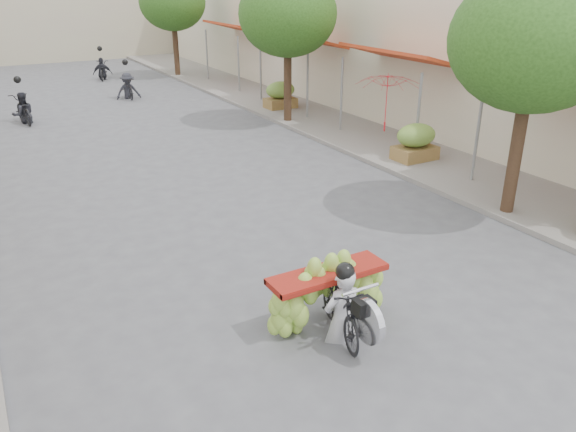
{
  "coord_description": "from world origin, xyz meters",
  "views": [
    {
      "loc": [
        -4.66,
        -3.72,
        4.97
      ],
      "look_at": [
        -0.18,
        4.16,
        1.1
      ],
      "focal_mm": 35.0,
      "sensor_mm": 36.0,
      "label": 1
    }
  ],
  "objects": [
    {
      "name": "sidewalk_right",
      "position": [
        7.0,
        15.0,
        0.06
      ],
      "size": [
        4.0,
        60.0,
        0.12
      ],
      "primitive_type": "cube",
      "color": "gray",
      "rests_on": "ground"
    },
    {
      "name": "bg_motorbike_a",
      "position": [
        -3.02,
        18.83,
        0.73
      ],
      "size": [
        0.85,
        1.81,
        1.95
      ],
      "color": "black",
      "rests_on": "ground"
    },
    {
      "name": "bg_motorbike_b",
      "position": [
        1.51,
        21.41,
        0.86
      ],
      "size": [
        1.07,
        1.64,
        1.95
      ],
      "color": "black",
      "rests_on": "ground"
    },
    {
      "name": "produce_crate_far",
      "position": [
        6.2,
        16.0,
        0.71
      ],
      "size": [
        1.2,
        0.88,
        1.16
      ],
      "color": "olive",
      "rests_on": "ground"
    },
    {
      "name": "shophouse_row_right",
      "position": [
        11.99,
        14.0,
        3.0
      ],
      "size": [
        9.77,
        40.0,
        6.0
      ],
      "color": "beige",
      "rests_on": "ground"
    },
    {
      "name": "street_tree_far",
      "position": [
        5.4,
        26.0,
        3.78
      ],
      "size": [
        3.4,
        3.4,
        5.25
      ],
      "color": "#3A2719",
      "rests_on": "ground"
    },
    {
      "name": "produce_crate_mid",
      "position": [
        6.2,
        8.0,
        0.71
      ],
      "size": [
        1.2,
        0.88,
        1.16
      ],
      "color": "olive",
      "rests_on": "ground"
    },
    {
      "name": "ground",
      "position": [
        0.0,
        0.0,
        0.0
      ],
      "size": [
        120.0,
        120.0,
        0.0
      ],
      "primitive_type": "plane",
      "color": "#535358",
      "rests_on": "ground"
    },
    {
      "name": "bg_motorbike_c",
      "position": [
        1.69,
        27.1,
        0.79
      ],
      "size": [
        1.09,
        1.73,
        1.95
      ],
      "color": "black",
      "rests_on": "ground"
    },
    {
      "name": "street_tree_mid",
      "position": [
        5.4,
        14.0,
        3.78
      ],
      "size": [
        3.4,
        3.4,
        5.25
      ],
      "color": "#3A2719",
      "rests_on": "ground"
    },
    {
      "name": "far_building",
      "position": [
        0.0,
        38.0,
        3.5
      ],
      "size": [
        20.0,
        6.0,
        7.0
      ],
      "primitive_type": "cube",
      "color": "#B7AC91",
      "rests_on": "ground"
    },
    {
      "name": "banana_motorbike",
      "position": [
        -0.5,
        2.18,
        0.71
      ],
      "size": [
        2.2,
        1.8,
        2.11
      ],
      "color": "black",
      "rests_on": "ground"
    },
    {
      "name": "street_tree_near",
      "position": [
        5.4,
        4.0,
        3.78
      ],
      "size": [
        3.4,
        3.4,
        5.25
      ],
      "color": "#3A2719",
      "rests_on": "ground"
    },
    {
      "name": "pedestrian",
      "position": [
        6.23,
        16.24,
        0.97
      ],
      "size": [
        0.86,
        0.54,
        1.69
      ],
      "rotation": [
        0.0,
        0.0,
        3.09
      ],
      "color": "silver",
      "rests_on": "ground"
    },
    {
      "name": "market_umbrella",
      "position": [
        5.89,
        9.0,
        2.46
      ],
      "size": [
        2.15,
        2.15,
        1.71
      ],
      "rotation": [
        0.0,
        0.0,
        -0.16
      ],
      "color": "red",
      "rests_on": "ground"
    }
  ]
}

